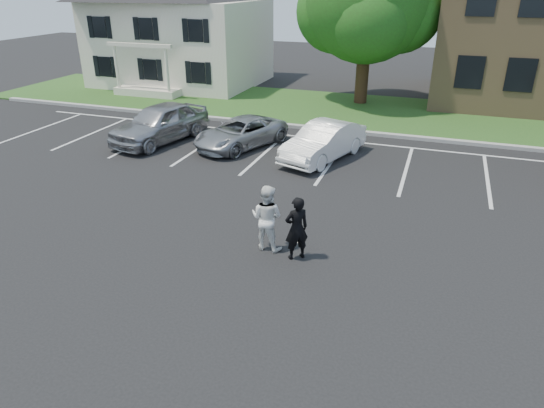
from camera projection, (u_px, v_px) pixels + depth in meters
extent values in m
plane|color=black|center=(259.00, 266.00, 11.94)|extent=(90.00, 90.00, 0.00)
cube|color=gray|center=(352.00, 132.00, 22.16)|extent=(40.00, 0.30, 0.15)
cube|color=#1E4E1B|center=(366.00, 112.00, 25.60)|extent=(44.00, 8.00, 0.08)
cube|color=silver|center=(43.00, 128.00, 22.99)|extent=(0.12, 5.20, 0.01)
cube|color=silver|center=(92.00, 133.00, 22.15)|extent=(0.12, 5.20, 0.01)
cube|color=silver|center=(145.00, 139.00, 21.30)|extent=(0.12, 5.20, 0.01)
cube|color=silver|center=(202.00, 146.00, 20.46)|extent=(0.12, 5.20, 0.01)
cube|color=silver|center=(264.00, 153.00, 19.62)|extent=(0.12, 5.20, 0.01)
cube|color=silver|center=(332.00, 161.00, 18.77)|extent=(0.12, 5.20, 0.01)
cube|color=silver|center=(406.00, 170.00, 17.93)|extent=(0.12, 5.20, 0.01)
cube|color=silver|center=(487.00, 179.00, 17.08)|extent=(0.12, 5.20, 0.01)
cube|color=silver|center=(378.00, 145.00, 20.66)|extent=(34.00, 0.12, 0.01)
cube|color=beige|center=(182.00, 43.00, 31.85)|extent=(10.00, 8.00, 5.20)
cube|color=beige|center=(150.00, 92.00, 29.17)|extent=(4.00, 1.60, 0.50)
cylinder|color=beige|center=(117.00, 73.00, 28.70)|extent=(0.18, 0.18, 2.70)
cylinder|color=beige|center=(168.00, 77.00, 27.68)|extent=(0.18, 0.18, 2.70)
cube|color=beige|center=(139.00, 45.00, 27.49)|extent=(4.20, 0.25, 0.20)
cube|color=black|center=(150.00, 70.00, 28.88)|extent=(0.90, 0.06, 1.20)
cube|color=black|center=(146.00, 29.00, 27.91)|extent=(0.90, 0.06, 1.20)
cube|color=black|center=(141.00, 69.00, 29.07)|extent=(0.32, 0.05, 1.25)
cube|color=black|center=(160.00, 70.00, 28.68)|extent=(0.32, 0.05, 1.25)
cube|color=black|center=(470.00, 72.00, 24.07)|extent=(1.30, 0.06, 1.60)
cube|color=black|center=(520.00, 75.00, 23.37)|extent=(1.30, 0.06, 1.60)
cylinder|color=black|center=(362.00, 75.00, 26.75)|extent=(0.70, 0.70, 3.20)
sphere|color=#244D18|center=(400.00, 9.00, 25.43)|extent=(4.60, 4.60, 4.60)
sphere|color=#244D18|center=(337.00, 12.00, 26.26)|extent=(4.40, 4.40, 4.40)
sphere|color=#244D18|center=(370.00, 19.00, 24.08)|extent=(4.00, 4.00, 4.00)
imported|color=black|center=(297.00, 228.00, 11.95)|extent=(0.73, 0.69, 1.68)
imported|color=white|center=(267.00, 218.00, 12.39)|extent=(0.92, 0.76, 1.76)
imported|color=#A4A4A9|center=(160.00, 123.00, 20.76)|extent=(2.98, 5.11, 1.63)
imported|color=#9C9EA3|center=(241.00, 133.00, 20.19)|extent=(3.44, 4.72, 1.19)
imported|color=white|center=(324.00, 142.00, 18.75)|extent=(2.74, 4.49, 1.40)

